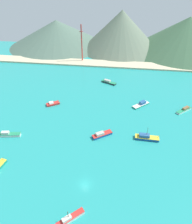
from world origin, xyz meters
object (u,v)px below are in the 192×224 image
Objects in this scene: fishing_boat_0 at (141,104)px; fishing_boat_2 at (146,137)px; fishing_boat_1 at (108,82)px; fishing_boat_4 at (102,134)px; fishing_boat_5 at (8,134)px; fishing_boat_8 at (53,104)px; fishing_boat_3 at (184,110)px; fishing_boat_6 at (70,218)px; radio_tower at (82,44)px.

fishing_boat_2 is (0.80, -28.73, 0.19)m from fishing_boat_0.
fishing_boat_1 is 55.48m from fishing_boat_4.
fishing_boat_1 is 0.96× the size of fishing_boat_5.
fishing_boat_5 reaches higher than fishing_boat_8.
fishing_boat_3 is 51.48m from fishing_boat_4.
fishing_boat_6 is at bearing -126.28° from fishing_boat_3.
fishing_boat_4 is at bearing -73.63° from radio_tower.
fishing_boat_0 is 0.34× the size of radio_tower.
fishing_boat_8 is (-30.40, -32.23, -0.11)m from fishing_boat_1.
radio_tower is at bearing 86.47° from fishing_boat_8.
radio_tower is (-48.33, 92.77, 14.52)m from fishing_boat_2.
fishing_boat_6 is (-5.55, -40.33, 0.03)m from fishing_boat_4.
fishing_boat_6 is 0.28× the size of radio_tower.
fishing_boat_6 is at bearing -122.85° from fishing_boat_2.
fishing_boat_5 is 1.35× the size of fishing_boat_6.
radio_tower is (-27.43, 93.41, 14.68)m from fishing_boat_4.
fishing_boat_3 is 0.99× the size of fishing_boat_4.
fishing_boat_0 is at bearing -53.42° from radio_tower.
fishing_boat_0 is 81.10m from radio_tower.
fishing_boat_6 reaches higher than fishing_boat_0.
fishing_boat_0 is at bearing 28.80° from fishing_boat_5.
fishing_boat_0 is at bearing 69.79° from fishing_boat_6.
radio_tower is (-71.28, 66.44, 14.79)m from fishing_boat_3.
fishing_boat_8 is at bearing 66.95° from fishing_boat_5.
fishing_boat_8 is at bearing 112.41° from fishing_boat_6.
fishing_boat_4 is 40.71m from fishing_boat_6.
fishing_boat_1 is at bearing 129.44° from fishing_boat_0.
fishing_boat_0 reaches higher than fishing_boat_8.
radio_tower is at bearing 137.01° from fishing_boat_3.
fishing_boat_0 is at bearing -50.56° from fishing_boat_1.
fishing_boat_8 is 0.26× the size of radio_tower.
fishing_boat_8 is at bearing -133.33° from fishing_boat_1.
fishing_boat_0 is 35.58m from fishing_boat_4.
fishing_boat_8 is at bearing -93.53° from radio_tower.
radio_tower is at bearing 80.42° from fishing_boat_5.
fishing_boat_2 is 34.94m from fishing_boat_3.
fishing_boat_6 reaches higher than fishing_boat_8.
radio_tower is at bearing 106.37° from fishing_boat_4.
fishing_boat_2 is at bearing -67.90° from fishing_boat_1.
fishing_boat_4 is 98.45m from radio_tower.
fishing_boat_8 is 71.86m from radio_tower.
fishing_boat_6 is at bearing -97.84° from fishing_boat_4.
fishing_boat_4 is (-20.90, -0.63, -0.16)m from fishing_boat_2.
fishing_boat_2 is 1.13× the size of fishing_boat_4.
fishing_boat_5 is at bearing -113.05° from fishing_boat_8.
fishing_boat_3 is at bearing 2.83° from fishing_boat_8.
fishing_boat_4 is at bearing -148.40° from fishing_boat_3.
fishing_boat_3 is (45.21, -28.49, -0.05)m from fishing_boat_1.
fishing_boat_2 is at bearing 1.73° from fishing_boat_4.
fishing_boat_6 reaches higher than fishing_boat_3.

